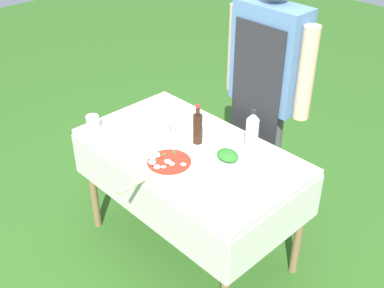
{
  "coord_description": "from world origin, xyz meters",
  "views": [
    {
      "loc": [
        1.72,
        -1.63,
        2.35
      ],
      "look_at": [
        0.02,
        0.0,
        0.83
      ],
      "focal_mm": 45.0,
      "sensor_mm": 36.0,
      "label": 1
    }
  ],
  "objects_px": {
    "person_cook": "(267,81)",
    "oil_bottle": "(198,128)",
    "pizza_on_peel": "(167,164)",
    "water_bottle": "(252,132)",
    "herb_container": "(228,156)",
    "mixing_tub": "(158,128)",
    "sauce_jar": "(93,124)",
    "prep_table": "(190,163)"
  },
  "relations": [
    {
      "from": "pizza_on_peel",
      "to": "prep_table",
      "type": "bearing_deg",
      "value": 100.94
    },
    {
      "from": "herb_container",
      "to": "prep_table",
      "type": "bearing_deg",
      "value": -162.78
    },
    {
      "from": "pizza_on_peel",
      "to": "mixing_tub",
      "type": "xyz_separation_m",
      "value": [
        -0.28,
        0.18,
        0.04
      ]
    },
    {
      "from": "pizza_on_peel",
      "to": "sauce_jar",
      "type": "bearing_deg",
      "value": -174.84
    },
    {
      "from": "person_cook",
      "to": "water_bottle",
      "type": "height_order",
      "value": "person_cook"
    },
    {
      "from": "person_cook",
      "to": "herb_container",
      "type": "distance_m",
      "value": 0.64
    },
    {
      "from": "water_bottle",
      "to": "sauce_jar",
      "type": "bearing_deg",
      "value": -148.04
    },
    {
      "from": "herb_container",
      "to": "mixing_tub",
      "type": "relative_size",
      "value": 1.26
    },
    {
      "from": "prep_table",
      "to": "person_cook",
      "type": "height_order",
      "value": "person_cook"
    },
    {
      "from": "person_cook",
      "to": "oil_bottle",
      "type": "distance_m",
      "value": 0.58
    },
    {
      "from": "water_bottle",
      "to": "herb_container",
      "type": "height_order",
      "value": "water_bottle"
    },
    {
      "from": "person_cook",
      "to": "mixing_tub",
      "type": "distance_m",
      "value": 0.76
    },
    {
      "from": "herb_container",
      "to": "oil_bottle",
      "type": "bearing_deg",
      "value": 178.42
    },
    {
      "from": "pizza_on_peel",
      "to": "herb_container",
      "type": "xyz_separation_m",
      "value": [
        0.19,
        0.29,
        0.01
      ]
    },
    {
      "from": "person_cook",
      "to": "oil_bottle",
      "type": "height_order",
      "value": "person_cook"
    },
    {
      "from": "prep_table",
      "to": "herb_container",
      "type": "bearing_deg",
      "value": 17.22
    },
    {
      "from": "water_bottle",
      "to": "sauce_jar",
      "type": "height_order",
      "value": "water_bottle"
    },
    {
      "from": "oil_bottle",
      "to": "pizza_on_peel",
      "type": "bearing_deg",
      "value": -78.17
    },
    {
      "from": "mixing_tub",
      "to": "sauce_jar",
      "type": "distance_m",
      "value": 0.42
    },
    {
      "from": "person_cook",
      "to": "sauce_jar",
      "type": "distance_m",
      "value": 1.13
    },
    {
      "from": "oil_bottle",
      "to": "water_bottle",
      "type": "height_order",
      "value": "water_bottle"
    },
    {
      "from": "person_cook",
      "to": "herb_container",
      "type": "xyz_separation_m",
      "value": [
        0.2,
        -0.57,
        -0.21
      ]
    },
    {
      "from": "person_cook",
      "to": "pizza_on_peel",
      "type": "height_order",
      "value": "person_cook"
    },
    {
      "from": "oil_bottle",
      "to": "sauce_jar",
      "type": "bearing_deg",
      "value": -146.81
    },
    {
      "from": "oil_bottle",
      "to": "water_bottle",
      "type": "bearing_deg",
      "value": 29.41
    },
    {
      "from": "person_cook",
      "to": "mixing_tub",
      "type": "height_order",
      "value": "person_cook"
    },
    {
      "from": "prep_table",
      "to": "mixing_tub",
      "type": "xyz_separation_m",
      "value": [
        -0.24,
        -0.04,
        0.15
      ]
    },
    {
      "from": "herb_container",
      "to": "mixing_tub",
      "type": "xyz_separation_m",
      "value": [
        -0.47,
        -0.11,
        0.02
      ]
    },
    {
      "from": "person_cook",
      "to": "herb_container",
      "type": "bearing_deg",
      "value": 109.4
    },
    {
      "from": "person_cook",
      "to": "mixing_tub",
      "type": "bearing_deg",
      "value": 68.49
    },
    {
      "from": "herb_container",
      "to": "water_bottle",
      "type": "bearing_deg",
      "value": 79.28
    },
    {
      "from": "pizza_on_peel",
      "to": "water_bottle",
      "type": "distance_m",
      "value": 0.52
    },
    {
      "from": "prep_table",
      "to": "sauce_jar",
      "type": "xyz_separation_m",
      "value": [
        -0.57,
        -0.29,
        0.14
      ]
    },
    {
      "from": "pizza_on_peel",
      "to": "water_bottle",
      "type": "height_order",
      "value": "water_bottle"
    },
    {
      "from": "prep_table",
      "to": "person_cook",
      "type": "xyz_separation_m",
      "value": [
        0.03,
        0.65,
        0.34
      ]
    },
    {
      "from": "water_bottle",
      "to": "sauce_jar",
      "type": "distance_m",
      "value": 0.99
    },
    {
      "from": "prep_table",
      "to": "oil_bottle",
      "type": "distance_m",
      "value": 0.22
    },
    {
      "from": "pizza_on_peel",
      "to": "oil_bottle",
      "type": "height_order",
      "value": "oil_bottle"
    },
    {
      "from": "oil_bottle",
      "to": "sauce_jar",
      "type": "height_order",
      "value": "oil_bottle"
    },
    {
      "from": "pizza_on_peel",
      "to": "water_bottle",
      "type": "relative_size",
      "value": 1.9
    },
    {
      "from": "pizza_on_peel",
      "to": "herb_container",
      "type": "distance_m",
      "value": 0.35
    },
    {
      "from": "pizza_on_peel",
      "to": "mixing_tub",
      "type": "bearing_deg",
      "value": 146.73
    }
  ]
}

